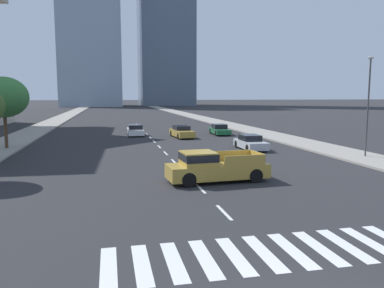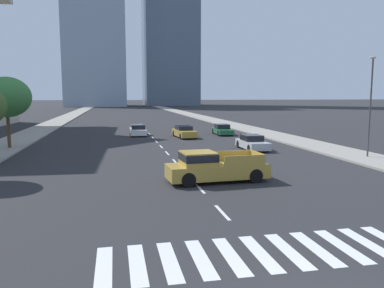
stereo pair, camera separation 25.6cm
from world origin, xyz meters
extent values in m
cube|color=gray|center=(13.88, 30.00, 0.07)|extent=(4.00, 260.00, 0.15)
cube|color=gray|center=(-13.88, 30.00, 0.07)|extent=(4.00, 260.00, 0.15)
cube|color=silver|center=(-4.50, 4.03, 0.00)|extent=(0.45, 2.71, 0.01)
cube|color=silver|center=(-3.60, 4.03, 0.00)|extent=(0.45, 2.71, 0.01)
cube|color=silver|center=(-2.70, 4.03, 0.00)|extent=(0.45, 2.71, 0.01)
cube|color=silver|center=(-1.80, 4.03, 0.00)|extent=(0.45, 2.71, 0.01)
cube|color=silver|center=(-0.90, 4.03, 0.00)|extent=(0.45, 2.71, 0.01)
cube|color=silver|center=(0.00, 4.03, 0.00)|extent=(0.45, 2.71, 0.01)
cube|color=silver|center=(0.90, 4.03, 0.00)|extent=(0.45, 2.71, 0.01)
cube|color=silver|center=(1.80, 4.03, 0.00)|extent=(0.45, 2.71, 0.01)
cube|color=silver|center=(2.70, 4.03, 0.00)|extent=(0.45, 2.71, 0.01)
cube|color=silver|center=(3.60, 4.03, 0.00)|extent=(0.45, 2.71, 0.01)
cube|color=silver|center=(0.00, 8.03, 0.00)|extent=(0.14, 2.00, 0.01)
cube|color=silver|center=(0.00, 12.03, 0.00)|extent=(0.14, 2.00, 0.01)
cube|color=silver|center=(0.00, 16.03, 0.00)|extent=(0.14, 2.00, 0.01)
cube|color=silver|center=(0.00, 20.03, 0.00)|extent=(0.14, 2.00, 0.01)
cube|color=silver|center=(0.00, 24.03, 0.00)|extent=(0.14, 2.00, 0.01)
cube|color=silver|center=(0.00, 28.03, 0.00)|extent=(0.14, 2.00, 0.01)
cube|color=silver|center=(0.00, 32.03, 0.00)|extent=(0.14, 2.00, 0.01)
cube|color=silver|center=(0.00, 36.03, 0.00)|extent=(0.14, 2.00, 0.01)
cube|color=silver|center=(0.00, 40.03, 0.00)|extent=(0.14, 2.00, 0.01)
cube|color=silver|center=(0.00, 44.03, 0.00)|extent=(0.14, 2.00, 0.01)
cube|color=silver|center=(0.00, 48.03, 0.00)|extent=(0.14, 2.00, 0.01)
cube|color=silver|center=(0.00, 52.03, 0.00)|extent=(0.14, 2.00, 0.01)
cube|color=silver|center=(0.00, 56.03, 0.00)|extent=(0.14, 2.00, 0.01)
cube|color=#B28E38|center=(1.27, 13.37, 0.59)|extent=(5.55, 2.26, 0.75)
cube|color=#B28E38|center=(0.18, 13.30, 1.32)|extent=(1.85, 1.86, 0.70)
cube|color=black|center=(0.18, 13.30, 1.40)|extent=(1.87, 1.90, 0.39)
cube|color=#B28E38|center=(2.52, 12.54, 1.25)|extent=(2.28, 0.23, 0.55)
cube|color=#B28E38|center=(2.40, 14.36, 1.25)|extent=(2.28, 0.23, 0.55)
cube|color=#B28E38|center=(3.60, 13.52, 1.25)|extent=(0.20, 1.83, 0.55)
cylinder|color=black|center=(-0.52, 12.40, 0.38)|extent=(0.78, 0.31, 0.76)
cylinder|color=black|center=(-0.63, 14.10, 0.38)|extent=(0.78, 0.31, 0.76)
cylinder|color=black|center=(3.17, 12.65, 0.38)|extent=(0.78, 0.31, 0.76)
cylinder|color=black|center=(3.06, 14.34, 0.38)|extent=(0.78, 0.31, 0.76)
cube|color=#B28E38|center=(3.45, 35.13, 0.50)|extent=(2.12, 4.79, 0.67)
cube|color=black|center=(3.43, 35.37, 1.06)|extent=(1.70, 2.22, 0.45)
cylinder|color=black|center=(4.36, 33.62, 0.32)|extent=(0.27, 0.66, 0.64)
cylinder|color=black|center=(2.80, 33.49, 0.32)|extent=(0.27, 0.66, 0.64)
cylinder|color=black|center=(4.10, 36.78, 0.32)|extent=(0.27, 0.66, 0.64)
cylinder|color=black|center=(2.54, 36.65, 0.32)|extent=(0.27, 0.66, 0.64)
cube|color=#B7BABF|center=(7.47, 24.53, 0.46)|extent=(1.74, 4.20, 0.61)
cube|color=black|center=(7.47, 24.74, 1.02)|extent=(1.53, 1.89, 0.50)
cylinder|color=black|center=(8.25, 23.10, 0.32)|extent=(0.22, 0.64, 0.64)
cylinder|color=black|center=(6.69, 23.10, 0.32)|extent=(0.22, 0.64, 0.64)
cylinder|color=black|center=(8.25, 25.95, 0.32)|extent=(0.22, 0.64, 0.64)
cylinder|color=black|center=(6.70, 25.96, 0.32)|extent=(0.22, 0.64, 0.64)
cube|color=silver|center=(-1.45, 38.45, 0.47)|extent=(1.78, 4.69, 0.61)
cube|color=black|center=(-1.46, 38.21, 1.02)|extent=(1.55, 2.11, 0.50)
cylinder|color=black|center=(-2.23, 40.04, 0.32)|extent=(0.22, 0.64, 0.64)
cylinder|color=black|center=(-0.66, 40.03, 0.32)|extent=(0.22, 0.64, 0.64)
cylinder|color=black|center=(-2.25, 36.86, 0.32)|extent=(0.22, 0.64, 0.64)
cylinder|color=black|center=(-0.68, 36.85, 0.32)|extent=(0.22, 0.64, 0.64)
cube|color=#1E6038|center=(8.44, 37.17, 0.44)|extent=(1.89, 4.29, 0.55)
cube|color=black|center=(8.45, 37.39, 0.99)|extent=(1.59, 1.96, 0.54)
cylinder|color=black|center=(9.16, 35.71, 0.32)|extent=(0.25, 0.65, 0.64)
cylinder|color=black|center=(7.61, 35.77, 0.32)|extent=(0.25, 0.65, 0.64)
cylinder|color=black|center=(9.27, 38.58, 0.32)|extent=(0.25, 0.65, 0.64)
cylinder|color=black|center=(7.73, 38.64, 0.32)|extent=(0.25, 0.65, 0.64)
cylinder|color=#3F3F42|center=(14.18, 18.48, 3.69)|extent=(0.12, 0.12, 7.08)
ellipsoid|color=beige|center=(14.18, 18.48, 7.33)|extent=(0.50, 0.24, 0.20)
cylinder|color=#4C3823|center=(-13.08, 28.98, 1.51)|extent=(0.28, 0.28, 2.72)
ellipsoid|color=#387538|center=(-13.08, 28.98, 4.50)|extent=(4.06, 4.06, 3.45)
cube|color=#8C9EB2|center=(-11.45, 166.93, 37.22)|extent=(25.10, 29.72, 74.44)
camera|label=1|loc=(-4.37, -5.99, 4.62)|focal=35.45mm
camera|label=2|loc=(-4.12, -6.04, 4.62)|focal=35.45mm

